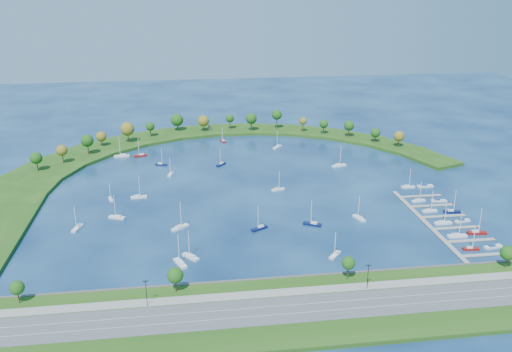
{
  "coord_description": "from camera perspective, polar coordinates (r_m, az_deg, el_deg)",
  "views": [
    {
      "loc": [
        -34.13,
        -280.56,
        109.5
      ],
      "look_at": [
        5.0,
        5.0,
        4.0
      ],
      "focal_mm": 37.8,
      "sensor_mm": 36.0,
      "label": 1
    }
  ],
  "objects": [
    {
      "name": "moored_boat_12",
      "position": [
        387.01,
        -3.53,
        3.77
      ],
      "size": [
        4.32,
        7.76,
        10.99
      ],
      "rotation": [
        0.0,
        0.0,
        1.89
      ],
      "color": "maroon",
      "rests_on": "ground"
    },
    {
      "name": "moored_boat_17",
      "position": [
        361.72,
        -12.14,
        2.17
      ],
      "size": [
        8.76,
        5.06,
        12.43
      ],
      "rotation": [
        0.0,
        0.0,
        3.48
      ],
      "color": "maroon",
      "rests_on": "ground"
    },
    {
      "name": "docked_boat_2",
      "position": [
        260.51,
        20.51,
        -5.9
      ],
      "size": [
        8.86,
        2.86,
        12.88
      ],
      "rotation": [
        0.0,
        0.0,
        -0.05
      ],
      "color": "white",
      "rests_on": "ground"
    },
    {
      "name": "moored_boat_11",
      "position": [
        372.67,
        2.3,
        3.15
      ],
      "size": [
        7.48,
        7.82,
        12.43
      ],
      "rotation": [
        0.0,
        0.0,
        3.97
      ],
      "color": "white",
      "rests_on": "ground"
    },
    {
      "name": "moored_boat_9",
      "position": [
        256.84,
        6.0,
        -5.02
      ],
      "size": [
        8.8,
        6.27,
        12.77
      ],
      "rotation": [
        0.0,
        0.0,
        2.65
      ],
      "color": "#0A1343",
      "rests_on": "ground"
    },
    {
      "name": "moored_boat_0",
      "position": [
        271.11,
        -14.49,
        -4.19
      ],
      "size": [
        8.42,
        5.35,
        12.02
      ],
      "rotation": [
        0.0,
        0.0,
        2.73
      ],
      "color": "white",
      "rests_on": "ground"
    },
    {
      "name": "docked_boat_8",
      "position": [
        294.42,
        16.83,
        -2.46
      ],
      "size": [
        7.71,
        3.3,
        10.98
      ],
      "rotation": [
        0.0,
        0.0,
        0.17
      ],
      "color": "white",
      "rests_on": "ground"
    },
    {
      "name": "docked_boat_9",
      "position": [
        297.92,
        18.75,
        -2.47
      ],
      "size": [
        7.89,
        3.14,
        1.57
      ],
      "rotation": [
        0.0,
        0.0,
        -0.13
      ],
      "color": "white",
      "rests_on": "ground"
    },
    {
      "name": "moored_boat_14",
      "position": [
        266.44,
        10.85,
        -4.33
      ],
      "size": [
        4.73,
        8.33,
        11.81
      ],
      "rotation": [
        0.0,
        0.0,
        1.9
      ],
      "color": "white",
      "rests_on": "ground"
    },
    {
      "name": "docked_boat_6",
      "position": [
        283.41,
        17.9,
        -3.46
      ],
      "size": [
        7.68,
        2.47,
        11.15
      ],
      "rotation": [
        0.0,
        0.0,
        0.05
      ],
      "color": "white",
      "rests_on": "ground"
    },
    {
      "name": "docked_boat_3",
      "position": [
        266.97,
        22.32,
        -5.51
      ],
      "size": [
        8.89,
        3.36,
        12.76
      ],
      "rotation": [
        0.0,
        0.0,
        -0.11
      ],
      "color": "maroon",
      "rests_on": "ground"
    },
    {
      "name": "moored_boat_13",
      "position": [
        363.68,
        -14.02,
        2.13
      ],
      "size": [
        9.94,
        3.72,
        14.27
      ],
      "rotation": [
        0.0,
        0.0,
        3.25
      ],
      "color": "white",
      "rests_on": "ground"
    },
    {
      "name": "docked_boat_4",
      "position": [
        271.61,
        19.17,
        -4.65
      ],
      "size": [
        8.39,
        2.58,
        12.24
      ],
      "rotation": [
        0.0,
        0.0,
        0.03
      ],
      "color": "white",
      "rests_on": "ground"
    },
    {
      "name": "moored_boat_3",
      "position": [
        254.52,
        -8.05,
        -5.36
      ],
      "size": [
        8.49,
        7.63,
        13.15
      ],
      "rotation": [
        0.0,
        0.0,
        0.69
      ],
      "color": "white",
      "rests_on": "ground"
    },
    {
      "name": "docked_boat_5",
      "position": [
        277.4,
        21.0,
        -4.44
      ],
      "size": [
        7.94,
        3.43,
        1.57
      ],
      "rotation": [
        0.0,
        0.0,
        0.17
      ],
      "color": "white",
      "rests_on": "ground"
    },
    {
      "name": "moored_boat_16",
      "position": [
        228.56,
        -6.93,
        -8.42
      ],
      "size": [
        7.28,
        7.94,
        12.39
      ],
      "rotation": [
        0.0,
        0.0,
        2.28
      ],
      "color": "white",
      "rests_on": "ground"
    },
    {
      "name": "moored_boat_4",
      "position": [
        224.27,
        -8.02,
        -9.06
      ],
      "size": [
        5.86,
        9.24,
        13.2
      ],
      "rotation": [
        0.0,
        0.0,
        1.98
      ],
      "color": "white",
      "rests_on": "ground"
    },
    {
      "name": "dock_system",
      "position": [
        272.73,
        19.0,
        -4.66
      ],
      "size": [
        24.28,
        82.0,
        1.6
      ],
      "color": "gray",
      "rests_on": "ground"
    },
    {
      "name": "moored_boat_10",
      "position": [
        294.34,
        -15.14,
        -2.3
      ],
      "size": [
        3.28,
        6.53,
        9.24
      ],
      "rotation": [
        0.0,
        0.0,
        4.97
      ],
      "color": "white",
      "rests_on": "ground"
    },
    {
      "name": "moored_boat_1",
      "position": [
        324.26,
        -8.99,
        0.28
      ],
      "size": [
        3.96,
        7.76,
        10.99
      ],
      "rotation": [
        0.0,
        0.0,
        4.45
      ],
      "color": "white",
      "rests_on": "ground"
    },
    {
      "name": "moored_boat_8",
      "position": [
        338.3,
        8.77,
        1.15
      ],
      "size": [
        9.59,
        5.25,
        13.58
      ],
      "rotation": [
        0.0,
        0.0,
        0.31
      ],
      "color": "white",
      "rests_on": "ground"
    },
    {
      "name": "moored_boat_2",
      "position": [
        230.97,
        8.38,
        -8.18
      ],
      "size": [
        6.59,
        7.2,
        11.24
      ],
      "rotation": [
        0.0,
        0.0,
        4.01
      ],
      "color": "white",
      "rests_on": "ground"
    },
    {
      "name": "moored_boat_15",
      "position": [
        293.18,
        -12.31,
        -2.12
      ],
      "size": [
        8.62,
        3.07,
        12.43
      ],
      "rotation": [
        0.0,
        0.0,
        0.08
      ],
      "color": "white",
      "rests_on": "ground"
    },
    {
      "name": "docked_boat_7",
      "position": [
        285.88,
        20.02,
        -3.51
      ],
      "size": [
        8.59,
        3.64,
        12.23
      ],
      "rotation": [
        0.0,
        0.0,
        -0.16
      ],
      "color": "#0A1343",
      "rests_on": "ground"
    },
    {
      "name": "docked_boat_0",
      "position": [
        251.1,
        21.78,
        -7.09
      ],
      "size": [
        7.29,
        2.86,
        10.44
      ],
      "rotation": [
        0.0,
        0.0,
        -0.13
      ],
      "color": "maroon",
      "rests_on": "ground"
    },
    {
      "name": "docked_boat_10",
      "position": [
        312.12,
        15.77,
        -1.05
      ],
      "size": [
        7.72,
        2.68,
        11.15
      ],
      "rotation": [
        0.0,
        0.0,
        -0.07
      ],
      "color": "white",
      "rests_on": "ground"
    },
    {
      "name": "moored_boat_18",
      "position": [
        265.14,
        -18.38,
        -5.18
      ],
      "size": [
        4.64,
        8.37,
        11.85
      ],
      "rotation": [
        0.0,
        0.0,
        4.4
      ],
      "color": "white",
      "rests_on": "ground"
    },
    {
      "name": "moored_boat_6",
      "position": [
        337.56,
        -3.72,
        1.29
      ],
      "size": [
        6.63,
        7.57,
        11.61
      ],
      "rotation": [
        0.0,
        0.0,
        4.05
      ],
      "color": "#0A1343",
      "rests_on": "ground"
    },
    {
      "name": "breakwater_trees",
      "position": [
        383.63,
        -5.35,
        5.06
      ],
      "size": [
        238.62,
        88.69,
        14.57
      ],
      "color": "#382314",
      "rests_on": "breakwater"
    },
    {
      "name": "moored_boat_5",
      "position": [
        297.0,
        2.34,
        -1.37
      ],
      "size": [
        7.72,
        4.32,
        10.95
      ],
      "rotation": [
        0.0,
        0.0,
        6.6
      ],
      "color": "white",
      "rests_on": "ground"
    },
    {
      "name": "docked_boat_1",
      "position": [
        256.63,
        23.79,
        -6.85
      ],
      "size": [
        8.41,
        3.53,
        1.66
      ],
      "rotation": [
        0.0,
        0.0,
        0.16
      ],
      "color": "white",
      "rests_on": "ground"
    },
    {
      "name": "south_shoreline",
      "position": [
        194.42,
        3.78,
        -13.87
      ],
      "size": [
        420.0,
        43.1,
        11.6
      ],
      "color": "#1E4512",
      "rests_on": "ground"
    },
    {
      "name": "harbor_tower",
      "position": [
        410.84,
        -4.93,
        5.15
      ],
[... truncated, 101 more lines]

